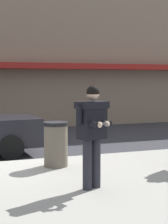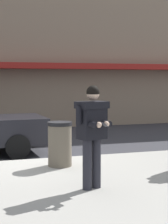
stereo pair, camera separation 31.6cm
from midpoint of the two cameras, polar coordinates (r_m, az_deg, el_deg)
ground_plane at (r=9.33m, az=-10.93°, el=-7.79°), size 80.00×80.00×0.00m
sidewalk at (r=6.89m, az=1.39°, el=-11.71°), size 32.00×5.30×0.14m
curb_paint_line at (r=9.58m, az=-5.01°, el=-7.36°), size 28.00×0.12×0.01m
storefront_facade at (r=17.91m, az=-12.40°, el=14.67°), size 28.00×4.70×10.21m
man_texting_on_phone at (r=6.46m, az=-0.15°, el=-2.10°), size 0.62×0.64×1.81m
trash_bin at (r=8.27m, az=-5.41°, el=-4.88°), size 0.55×0.55×0.98m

